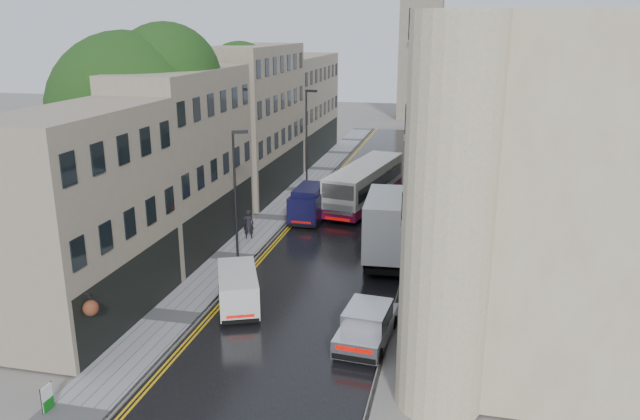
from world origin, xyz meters
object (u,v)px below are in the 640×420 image
at_px(white_van, 221,303).
at_px(lamp_post_near, 235,200).
at_px(navy_van, 291,208).
at_px(lamp_post_far, 307,144).
at_px(cream_bus, 335,193).
at_px(tree_near, 131,139).
at_px(estate_sign, 47,398).
at_px(tree_far, 217,120).
at_px(silver_hatchback, 337,338).
at_px(white_lorry, 366,235).
at_px(pedestrian, 248,224).

height_order(white_van, lamp_post_near, lamp_post_near).
height_order(navy_van, lamp_post_far, lamp_post_far).
height_order(cream_bus, lamp_post_near, lamp_post_near).
relative_size(tree_near, estate_sign, 14.18).
distance_m(white_van, lamp_post_near, 7.80).
bearing_deg(cream_bus, lamp_post_far, 137.14).
xyz_separation_m(tree_far, cream_bus, (10.50, -3.27, -4.61)).
distance_m(silver_hatchback, lamp_post_far, 26.33).
bearing_deg(silver_hatchback, cream_bus, 106.71).
relative_size(cream_bus, lamp_post_near, 1.48).
bearing_deg(tree_far, navy_van, -40.26).
bearing_deg(silver_hatchback, tree_near, 149.16).
bearing_deg(silver_hatchback, white_lorry, 96.88).
bearing_deg(tree_near, lamp_post_far, 61.86).
bearing_deg(lamp_post_near, estate_sign, -120.83).
distance_m(tree_far, navy_van, 11.64).
bearing_deg(navy_van, white_lorry, -46.20).
height_order(white_lorry, lamp_post_far, lamp_post_far).
relative_size(tree_near, silver_hatchback, 3.06).
bearing_deg(silver_hatchback, tree_far, 126.71).
bearing_deg(pedestrian, lamp_post_far, -113.51).
bearing_deg(cream_bus, white_lorry, -58.89).
bearing_deg(cream_bus, estate_sign, -90.61).
relative_size(pedestrian, lamp_post_near, 0.25).
bearing_deg(lamp_post_far, cream_bus, -44.46).
relative_size(tree_far, navy_van, 2.42).
bearing_deg(tree_near, estate_sign, -71.92).
height_order(navy_van, pedestrian, navy_van).
relative_size(tree_near, tree_far, 1.11).
xyz_separation_m(silver_hatchback, navy_van, (-6.76, 17.05, 0.46)).
distance_m(navy_van, pedestrian, 4.05).
xyz_separation_m(silver_hatchback, white_van, (-5.96, 1.85, 0.13)).
height_order(tree_near, pedestrian, tree_near).
distance_m(silver_hatchback, white_van, 6.25).
xyz_separation_m(white_van, lamp_post_far, (-1.62, 23.11, 3.42)).
bearing_deg(estate_sign, cream_bus, 82.24).
bearing_deg(silver_hatchback, navy_van, 116.51).
relative_size(tree_far, cream_bus, 1.06).
xyz_separation_m(cream_bus, lamp_post_far, (-3.27, 4.36, 2.80)).
xyz_separation_m(white_lorry, lamp_post_near, (-7.35, -1.41, 1.99)).
distance_m(silver_hatchback, estate_sign, 11.42).
height_order(silver_hatchback, lamp_post_near, lamp_post_near).
bearing_deg(tree_near, cream_bus, 42.00).
relative_size(pedestrian, lamp_post_far, 0.23).
distance_m(white_lorry, estate_sign, 18.98).
height_order(white_lorry, navy_van, white_lorry).
bearing_deg(navy_van, estate_sign, -95.99).
distance_m(cream_bus, lamp_post_near, 12.52).
bearing_deg(pedestrian, cream_bus, -139.57).
distance_m(tree_near, lamp_post_near, 8.21).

